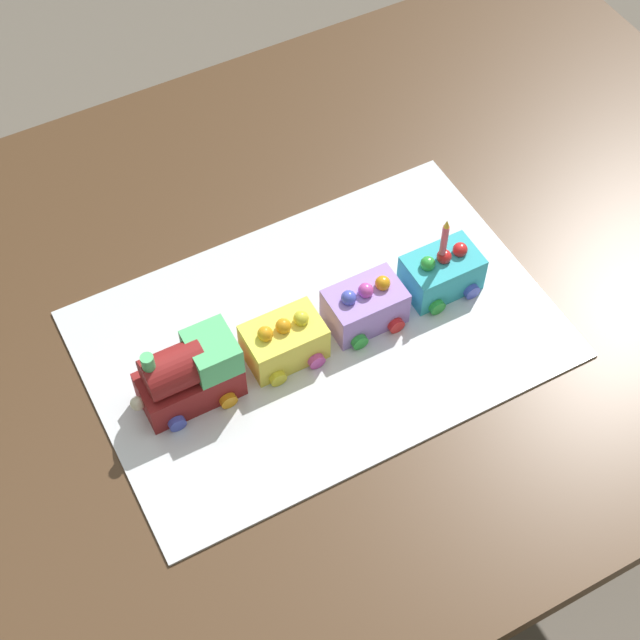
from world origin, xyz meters
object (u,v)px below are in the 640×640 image
Objects in this scene: cake_car_caboose_turquoise at (441,272)px; cake_locomotive at (189,374)px; cake_car_gondola_lavender at (365,306)px; birthday_candle at (445,238)px; dining_table at (345,329)px; cake_car_tanker_lemon at (284,341)px.

cake_locomotive is at bearing -180.00° from cake_car_caboose_turquoise.
birthday_candle is (0.11, 0.00, 0.07)m from cake_car_gondola_lavender.
dining_table is at bearing 14.14° from cake_locomotive.
cake_car_tanker_lemon is at bearing -153.22° from dining_table.
cake_car_caboose_turquoise is (0.12, 0.00, 0.00)m from cake_car_gondola_lavender.
dining_table is 0.16m from cake_car_gondola_lavender.
birthday_candle reaches higher than cake_car_gondola_lavender.
cake_car_caboose_turquoise is at bearing 0.00° from birthday_candle.
dining_table is 0.25m from birthday_candle.
dining_table is 0.20m from cake_car_tanker_lemon.
cake_car_gondola_lavender is (-0.01, -0.06, 0.14)m from dining_table.
dining_table is at bearing 148.89° from cake_car_caboose_turquoise.
cake_locomotive is at bearing -180.00° from birthday_candle.
cake_car_tanker_lemon is 1.59× the size of birthday_candle.
cake_locomotive is 1.40× the size of cake_car_gondola_lavender.
cake_locomotive is 2.23× the size of birthday_candle.
birthday_candle reaches higher than cake_locomotive.
cake_car_tanker_lemon is (0.13, 0.00, -0.02)m from cake_locomotive.
cake_locomotive reaches higher than cake_car_tanker_lemon.
cake_car_gondola_lavender is at bearing 0.00° from cake_locomotive.
cake_car_gondola_lavender is 0.12m from cake_car_caboose_turquoise.
cake_car_caboose_turquoise is at bearing 0.00° from cake_car_gondola_lavender.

